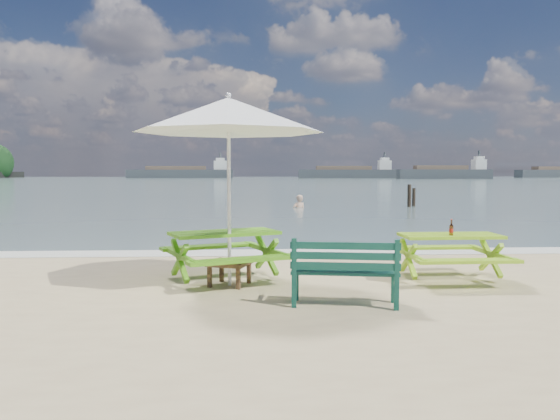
{
  "coord_description": "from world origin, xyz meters",
  "views": [
    {
      "loc": [
        -0.77,
        -6.56,
        1.68
      ],
      "look_at": [
        -0.28,
        3.0,
        1.0
      ],
      "focal_mm": 35.0,
      "sensor_mm": 36.0,
      "label": 1
    }
  ],
  "objects": [
    {
      "name": "sea",
      "position": [
        0.0,
        85.0,
        0.0
      ],
      "size": [
        300.0,
        300.0,
        0.0
      ],
      "primitive_type": "plane",
      "color": "slate",
      "rests_on": "ground"
    },
    {
      "name": "foam_strip",
      "position": [
        0.0,
        4.6,
        0.01
      ],
      "size": [
        22.0,
        0.9,
        0.01
      ],
      "primitive_type": "cube",
      "color": "silver",
      "rests_on": "ground"
    },
    {
      "name": "picnic_table_left",
      "position": [
        -1.2,
        1.73,
        0.37
      ],
      "size": [
        2.17,
        2.26,
        0.77
      ],
      "color": "#4F9A17",
      "rests_on": "ground"
    },
    {
      "name": "picnic_table_right",
      "position": [
        2.27,
        1.64,
        0.34
      ],
      "size": [
        1.52,
        1.69,
        0.71
      ],
      "color": "#85B91C",
      "rests_on": "ground"
    },
    {
      "name": "park_bench",
      "position": [
        0.38,
        0.15,
        0.25
      ],
      "size": [
        1.39,
        0.66,
        0.82
      ],
      "color": "#0E3D30",
      "rests_on": "ground"
    },
    {
      "name": "side_table",
      "position": [
        -1.11,
        1.42,
        0.19
      ],
      "size": [
        0.71,
        0.71,
        0.36
      ],
      "color": "brown",
      "rests_on": "ground"
    },
    {
      "name": "patio_umbrella",
      "position": [
        -1.11,
        1.42,
        2.49
      ],
      "size": [
        3.55,
        3.55,
        2.75
      ],
      "color": "silver",
      "rests_on": "ground"
    },
    {
      "name": "beer_bottle",
      "position": [
        2.23,
        1.49,
        0.79
      ],
      "size": [
        0.06,
        0.06,
        0.24
      ],
      "color": "brown",
      "rests_on": "picnic_table_right"
    },
    {
      "name": "swimmer",
      "position": [
        1.4,
        18.69,
        -0.3
      ],
      "size": [
        0.75,
        0.62,
        1.78
      ],
      "color": "tan",
      "rests_on": "ground"
    },
    {
      "name": "mooring_pilings",
      "position": [
        6.78,
        18.96,
        0.4
      ],
      "size": [
        0.57,
        0.77,
        1.27
      ],
      "color": "black",
      "rests_on": "ground"
    },
    {
      "name": "cargo_ships",
      "position": [
        51.94,
        125.11,
        1.18
      ],
      "size": [
        168.98,
        30.15,
        4.4
      ],
      "color": "#33393D",
      "rests_on": "ground"
    }
  ]
}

